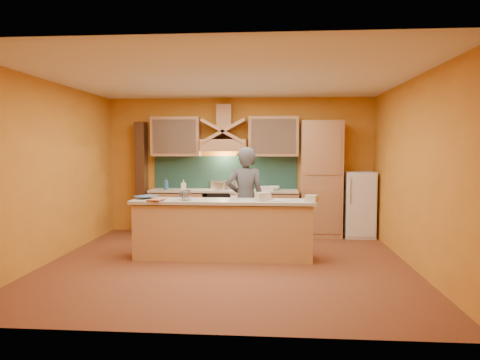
# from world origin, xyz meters

# --- Properties ---
(floor) EXTENTS (5.50, 5.00, 0.01)m
(floor) POSITION_xyz_m (0.00, 0.00, 0.00)
(floor) COLOR brown
(floor) RESTS_ON ground
(ceiling) EXTENTS (5.50, 5.00, 0.01)m
(ceiling) POSITION_xyz_m (0.00, 0.00, 2.80)
(ceiling) COLOR white
(ceiling) RESTS_ON wall_back
(wall_back) EXTENTS (5.50, 0.02, 2.80)m
(wall_back) POSITION_xyz_m (0.00, 2.50, 1.40)
(wall_back) COLOR orange
(wall_back) RESTS_ON floor
(wall_front) EXTENTS (5.50, 0.02, 2.80)m
(wall_front) POSITION_xyz_m (0.00, -2.50, 1.40)
(wall_front) COLOR orange
(wall_front) RESTS_ON floor
(wall_left) EXTENTS (0.02, 5.00, 2.80)m
(wall_left) POSITION_xyz_m (-2.75, 0.00, 1.40)
(wall_left) COLOR orange
(wall_left) RESTS_ON floor
(wall_right) EXTENTS (0.02, 5.00, 2.80)m
(wall_right) POSITION_xyz_m (2.75, 0.00, 1.40)
(wall_right) COLOR orange
(wall_right) RESTS_ON floor
(base_cabinet_left) EXTENTS (1.10, 0.60, 0.86)m
(base_cabinet_left) POSITION_xyz_m (-1.25, 2.20, 0.43)
(base_cabinet_left) COLOR #B77D53
(base_cabinet_left) RESTS_ON floor
(base_cabinet_right) EXTENTS (1.10, 0.60, 0.86)m
(base_cabinet_right) POSITION_xyz_m (0.65, 2.20, 0.43)
(base_cabinet_right) COLOR #B77D53
(base_cabinet_right) RESTS_ON floor
(counter_top) EXTENTS (3.00, 0.62, 0.04)m
(counter_top) POSITION_xyz_m (-0.30, 2.20, 0.90)
(counter_top) COLOR beige
(counter_top) RESTS_ON base_cabinet_left
(stove) EXTENTS (0.60, 0.58, 0.90)m
(stove) POSITION_xyz_m (-0.30, 2.20, 0.45)
(stove) COLOR black
(stove) RESTS_ON floor
(backsplash) EXTENTS (3.00, 0.03, 0.70)m
(backsplash) POSITION_xyz_m (-0.30, 2.48, 1.25)
(backsplash) COLOR #193731
(backsplash) RESTS_ON wall_back
(range_hood) EXTENTS (0.92, 0.50, 0.24)m
(range_hood) POSITION_xyz_m (-0.30, 2.25, 1.82)
(range_hood) COLOR #B77D53
(range_hood) RESTS_ON wall_back
(hood_chimney) EXTENTS (0.30, 0.30, 0.50)m
(hood_chimney) POSITION_xyz_m (-0.30, 2.35, 2.40)
(hood_chimney) COLOR #B77D53
(hood_chimney) RESTS_ON wall_back
(upper_cabinet_left) EXTENTS (1.00, 0.35, 0.80)m
(upper_cabinet_left) POSITION_xyz_m (-1.30, 2.33, 2.00)
(upper_cabinet_left) COLOR #B77D53
(upper_cabinet_left) RESTS_ON wall_back
(upper_cabinet_right) EXTENTS (1.00, 0.35, 0.80)m
(upper_cabinet_right) POSITION_xyz_m (0.70, 2.33, 2.00)
(upper_cabinet_right) COLOR #B77D53
(upper_cabinet_right) RESTS_ON wall_back
(pantry_column) EXTENTS (0.80, 0.60, 2.30)m
(pantry_column) POSITION_xyz_m (1.65, 2.20, 1.15)
(pantry_column) COLOR #B77D53
(pantry_column) RESTS_ON floor
(fridge) EXTENTS (0.58, 0.60, 1.30)m
(fridge) POSITION_xyz_m (2.40, 2.20, 0.65)
(fridge) COLOR white
(fridge) RESTS_ON floor
(trim_column_left) EXTENTS (0.20, 0.30, 2.30)m
(trim_column_left) POSITION_xyz_m (-2.05, 2.35, 1.15)
(trim_column_left) COLOR #472816
(trim_column_left) RESTS_ON floor
(island_body) EXTENTS (2.80, 0.55, 0.88)m
(island_body) POSITION_xyz_m (-0.10, 0.30, 0.44)
(island_body) COLOR tan
(island_body) RESTS_ON floor
(island_top) EXTENTS (2.90, 0.62, 0.05)m
(island_top) POSITION_xyz_m (-0.10, 0.30, 0.92)
(island_top) COLOR beige
(island_top) RESTS_ON island_body
(person) EXTENTS (0.71, 0.52, 1.78)m
(person) POSITION_xyz_m (0.22, 0.81, 0.89)
(person) COLOR #4C4C51
(person) RESTS_ON floor
(pot_large) EXTENTS (0.25, 0.25, 0.17)m
(pot_large) POSITION_xyz_m (-0.36, 2.16, 0.99)
(pot_large) COLOR silver
(pot_large) RESTS_ON stove
(pot_small) EXTENTS (0.25, 0.25, 0.13)m
(pot_small) POSITION_xyz_m (-0.19, 2.25, 0.97)
(pot_small) COLOR #AEADB4
(pot_small) RESTS_ON stove
(soap_bottle_a) EXTENTS (0.09, 0.09, 0.20)m
(soap_bottle_a) POSITION_xyz_m (-1.13, 2.20, 1.02)
(soap_bottle_a) COLOR silver
(soap_bottle_a) RESTS_ON counter_top
(soap_bottle_b) EXTENTS (0.13, 0.13, 0.25)m
(soap_bottle_b) POSITION_xyz_m (-1.47, 2.12, 1.05)
(soap_bottle_b) COLOR #325C8B
(soap_bottle_b) RESTS_ON counter_top
(bowl_back) EXTENTS (0.27, 0.27, 0.07)m
(bowl_back) POSITION_xyz_m (0.71, 2.26, 0.96)
(bowl_back) COLOR white
(bowl_back) RESTS_ON counter_top
(dish_rack) EXTENTS (0.27, 0.23, 0.09)m
(dish_rack) POSITION_xyz_m (0.57, 2.03, 0.96)
(dish_rack) COLOR white
(dish_rack) RESTS_ON counter_top
(book_lower) EXTENTS (0.26, 0.32, 0.03)m
(book_lower) POSITION_xyz_m (-1.23, 0.13, 0.96)
(book_lower) COLOR #BE6144
(book_lower) RESTS_ON island_top
(book_upper) EXTENTS (0.38, 0.42, 0.03)m
(book_upper) POSITION_xyz_m (-1.48, 0.46, 0.98)
(book_upper) COLOR #436494
(book_upper) RESTS_ON island_top
(jar_large) EXTENTS (0.14, 0.14, 0.16)m
(jar_large) POSITION_xyz_m (-0.66, 0.18, 1.03)
(jar_large) COLOR silver
(jar_large) RESTS_ON island_top
(jar_small) EXTENTS (0.11, 0.11, 0.13)m
(jar_small) POSITION_xyz_m (-0.73, 0.22, 1.01)
(jar_small) COLOR silver
(jar_small) RESTS_ON island_top
(kitchen_scale) EXTENTS (0.12, 0.12, 0.09)m
(kitchen_scale) POSITION_xyz_m (0.08, 0.27, 0.99)
(kitchen_scale) COLOR white
(kitchen_scale) RESTS_ON island_top
(mixing_bowl) EXTENTS (0.35, 0.35, 0.07)m
(mixing_bowl) POSITION_xyz_m (0.54, 0.43, 0.98)
(mixing_bowl) COLOR silver
(mixing_bowl) RESTS_ON island_top
(cloth) EXTENTS (0.29, 0.25, 0.02)m
(cloth) POSITION_xyz_m (0.73, 0.19, 0.95)
(cloth) COLOR beige
(cloth) RESTS_ON island_top
(grocery_bag_a) EXTENTS (0.26, 0.24, 0.13)m
(grocery_bag_a) POSITION_xyz_m (0.53, 0.22, 1.01)
(grocery_bag_a) COLOR beige
(grocery_bag_a) RESTS_ON island_top
(grocery_bag_b) EXTENTS (0.22, 0.20, 0.11)m
(grocery_bag_b) POSITION_xyz_m (1.28, 0.14, 1.00)
(grocery_bag_b) COLOR beige
(grocery_bag_b) RESTS_ON island_top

